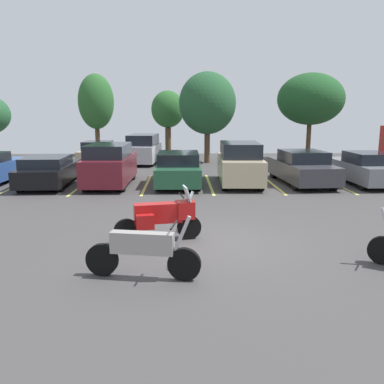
% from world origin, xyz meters
% --- Properties ---
extents(ground, '(44.00, 44.00, 0.10)m').
position_xyz_m(ground, '(0.00, 0.00, -0.05)').
color(ground, '#423F3F').
extents(motorcycle_touring, '(2.22, 0.96, 1.41)m').
position_xyz_m(motorcycle_touring, '(-1.15, 0.20, 0.65)').
color(motorcycle_touring, black).
rests_on(motorcycle_touring, ground).
extents(motorcycle_third, '(2.33, 0.68, 1.32)m').
position_xyz_m(motorcycle_third, '(-1.40, -2.16, 0.56)').
color(motorcycle_third, black).
rests_on(motorcycle_third, ground).
extents(parking_stripes, '(23.07, 5.19, 0.01)m').
position_xyz_m(parking_stripes, '(-2.23, 8.39, 0.00)').
color(parking_stripes, '#EAE066').
rests_on(parking_stripes, ground).
extents(car_black, '(2.05, 4.69, 1.34)m').
position_xyz_m(car_black, '(-6.52, 8.26, 0.67)').
color(car_black, black).
rests_on(car_black, ground).
extents(car_maroon, '(1.90, 4.47, 1.86)m').
position_xyz_m(car_maroon, '(-3.81, 8.21, 0.92)').
color(car_maroon, maroon).
rests_on(car_maroon, ground).
extents(car_green, '(1.95, 4.84, 1.47)m').
position_xyz_m(car_green, '(-0.77, 8.41, 0.72)').
color(car_green, '#235638').
rests_on(car_green, ground).
extents(car_champagne, '(1.97, 4.52, 1.90)m').
position_xyz_m(car_champagne, '(1.99, 8.34, 0.93)').
color(car_champagne, '#C1B289').
rests_on(car_champagne, ground).
extents(car_charcoal, '(2.23, 4.91, 1.51)m').
position_xyz_m(car_charcoal, '(4.87, 8.47, 0.73)').
color(car_charcoal, '#38383D').
rests_on(car_charcoal, ground).
extents(car_grey, '(1.98, 4.67, 1.47)m').
position_xyz_m(car_grey, '(7.69, 8.31, 0.71)').
color(car_grey, slate).
rests_on(car_grey, ground).
extents(car_far_tan, '(1.83, 4.51, 1.42)m').
position_xyz_m(car_far_tan, '(-5.88, 15.94, 0.69)').
color(car_far_tan, tan).
rests_on(car_far_tan, ground).
extents(car_far_silver, '(2.15, 4.50, 1.83)m').
position_xyz_m(car_far_silver, '(-3.02, 15.94, 0.90)').
color(car_far_silver, '#B7B7BC').
rests_on(car_far_silver, ground).
extents(tree_rear, '(2.60, 2.60, 5.94)m').
position_xyz_m(tree_rear, '(-6.89, 20.92, 3.92)').
color(tree_rear, '#4C3823').
rests_on(tree_rear, ground).
extents(tree_center_left, '(2.43, 2.43, 4.74)m').
position_xyz_m(tree_center_left, '(-1.62, 20.70, 3.34)').
color(tree_center_left, '#4C3823').
rests_on(tree_center_left, ground).
extents(tree_center, '(3.57, 3.57, 5.68)m').
position_xyz_m(tree_center, '(1.01, 16.22, 3.74)').
color(tree_center, '#4C3823').
rests_on(tree_center, ground).
extents(tree_left, '(4.31, 4.31, 5.71)m').
position_xyz_m(tree_left, '(7.82, 17.17, 4.03)').
color(tree_left, '#4C3823').
rests_on(tree_left, ground).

